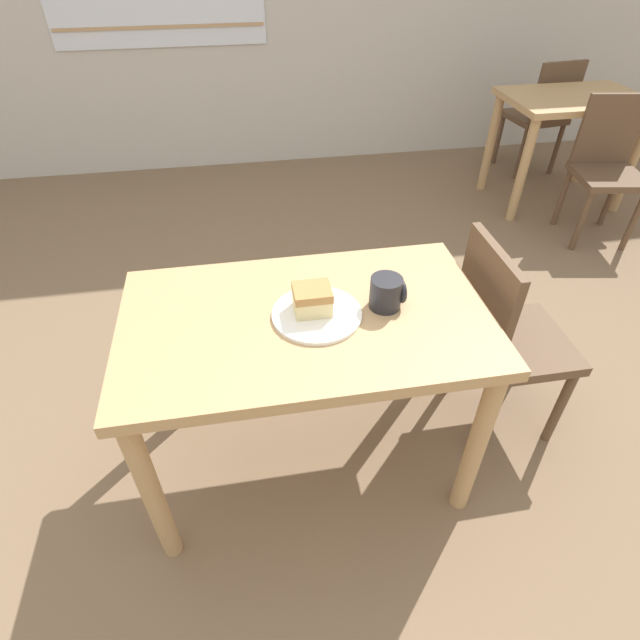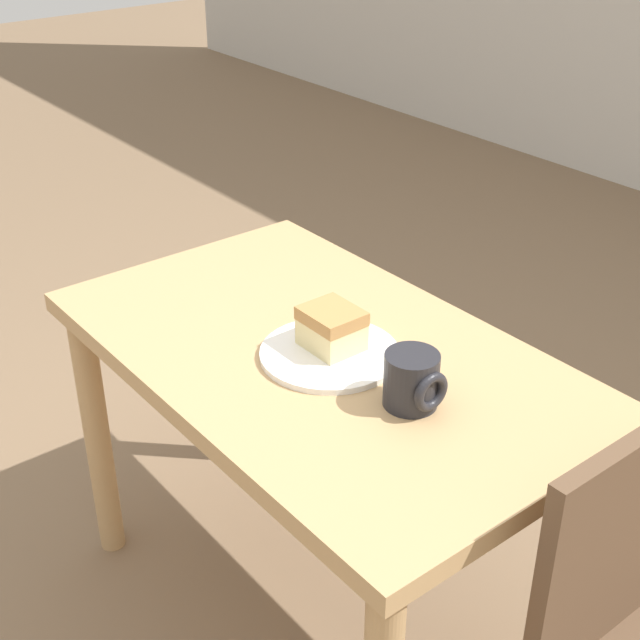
% 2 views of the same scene
% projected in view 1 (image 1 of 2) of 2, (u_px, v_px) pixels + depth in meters
% --- Properties ---
extents(ground_plane, '(14.00, 14.00, 0.00)m').
position_uv_depth(ground_plane, '(289.00, 485.00, 1.83)').
color(ground_plane, '#7A6047').
extents(dining_table_near, '(1.09, 0.65, 0.71)m').
position_uv_depth(dining_table_near, '(306.00, 343.00, 1.54)').
color(dining_table_near, tan).
rests_on(dining_table_near, ground_plane).
extents(dining_table_far, '(0.86, 0.58, 0.71)m').
position_uv_depth(dining_table_far, '(569.00, 117.00, 3.24)').
color(dining_table_far, tan).
rests_on(dining_table_far, ground_plane).
extents(chair_near_window, '(0.37, 0.37, 0.82)m').
position_uv_depth(chair_near_window, '(503.00, 336.00, 1.80)').
color(chair_near_window, brown).
rests_on(chair_near_window, ground_plane).
extents(chair_far_corner, '(0.43, 0.43, 0.82)m').
position_uv_depth(chair_far_corner, '(607.00, 165.00, 2.96)').
color(chair_far_corner, brown).
rests_on(chair_far_corner, ground_plane).
extents(chair_far_opposite, '(0.41, 0.41, 0.82)m').
position_uv_depth(chair_far_opposite, '(541.00, 113.00, 3.69)').
color(chair_far_opposite, brown).
rests_on(chair_far_opposite, ground_plane).
extents(plate, '(0.27, 0.27, 0.01)m').
position_uv_depth(plate, '(317.00, 314.00, 1.47)').
color(plate, white).
rests_on(plate, dining_table_near).
extents(cake_slice, '(0.11, 0.09, 0.08)m').
position_uv_depth(cake_slice, '(312.00, 299.00, 1.45)').
color(cake_slice, beige).
rests_on(cake_slice, plate).
extents(coffee_mug, '(0.10, 0.10, 0.10)m').
position_uv_depth(coffee_mug, '(387.00, 293.00, 1.48)').
color(coffee_mug, '#232328').
rests_on(coffee_mug, dining_table_near).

